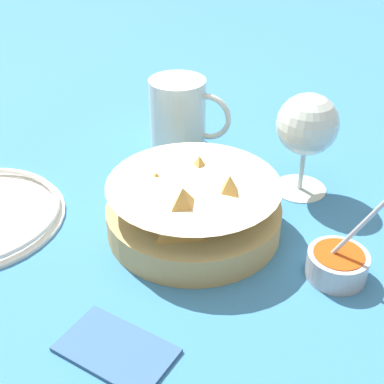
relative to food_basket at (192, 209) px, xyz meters
name	(u,v)px	position (x,y,z in m)	size (l,w,h in m)	color
ground_plane	(194,230)	(0.00, 0.00, -0.03)	(4.00, 4.00, 0.00)	teal
food_basket	(192,209)	(0.00, 0.00, 0.00)	(0.22, 0.22, 0.09)	tan
sauce_cup	(337,263)	(0.18, -0.03, -0.02)	(0.08, 0.07, 0.12)	#B7B7BC
wine_glass	(307,128)	(0.11, 0.14, 0.06)	(0.08, 0.08, 0.14)	silver
beer_mug	(179,116)	(-0.09, 0.21, 0.02)	(0.13, 0.09, 0.11)	silver
napkin	(116,348)	(-0.01, -0.20, -0.03)	(0.12, 0.09, 0.01)	#38608E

